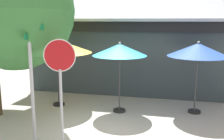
% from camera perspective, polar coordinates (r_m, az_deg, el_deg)
% --- Properties ---
extents(ground_plane, '(28.00, 28.00, 0.10)m').
position_cam_1_polar(ground_plane, '(8.24, -2.78, -12.87)').
color(ground_plane, '#ADA8A0').
extents(cafe_building, '(9.79, 4.62, 4.62)m').
position_cam_1_polar(cafe_building, '(13.00, 5.55, 4.20)').
color(cafe_building, '#333D42').
rests_on(cafe_building, ground).
extents(street_sign_post, '(0.80, 0.74, 3.19)m').
position_cam_1_polar(street_sign_post, '(7.03, -17.14, -0.74)').
color(street_sign_post, '#A8AAB2').
rests_on(street_sign_post, ground).
extents(stop_sign, '(0.80, 0.15, 2.81)m').
position_cam_1_polar(stop_sign, '(6.62, -11.15, -0.59)').
color(stop_sign, '#A8AAB2').
rests_on(stop_sign, ground).
extents(patio_umbrella_mustard_left, '(2.62, 2.62, 2.61)m').
position_cam_1_polar(patio_umbrella_mustard_left, '(10.04, -11.89, 5.01)').
color(patio_umbrella_mustard_left, black).
rests_on(patio_umbrella_mustard_left, ground).
extents(patio_umbrella_teal_center, '(1.91, 1.91, 2.52)m').
position_cam_1_polar(patio_umbrella_teal_center, '(9.13, 1.67, 4.27)').
color(patio_umbrella_teal_center, black).
rests_on(patio_umbrella_teal_center, ground).
extents(patio_umbrella_royal_blue_right, '(2.08, 2.08, 2.55)m').
position_cam_1_polar(patio_umbrella_royal_blue_right, '(9.47, 18.12, 4.08)').
color(patio_umbrella_royal_blue_right, black).
rests_on(patio_umbrella_royal_blue_right, ground).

